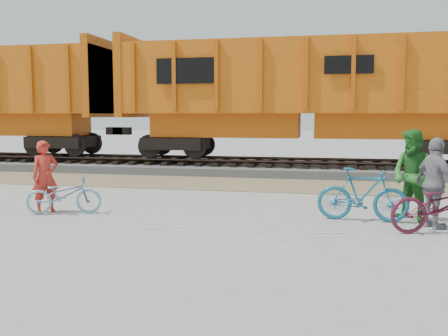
{
  "coord_description": "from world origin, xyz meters",
  "views": [
    {
      "loc": [
        2.11,
        -9.83,
        2.17
      ],
      "look_at": [
        -0.29,
        1.5,
        0.95
      ],
      "focal_mm": 40.0,
      "sensor_mm": 36.0,
      "label": 1
    }
  ],
  "objects_px": {
    "person_woman": "(435,183)",
    "bicycle_maroon": "(444,205)",
    "hopper_car_center": "(308,93)",
    "bicycle_teal": "(363,195)",
    "bicycle_blue": "(64,195)",
    "person_solo": "(45,177)",
    "person_man": "(413,176)"
  },
  "relations": [
    {
      "from": "hopper_car_center",
      "to": "bicycle_blue",
      "type": "relative_size",
      "value": 8.66
    },
    {
      "from": "hopper_car_center",
      "to": "person_man",
      "type": "distance_m",
      "value": 8.76
    },
    {
      "from": "person_woman",
      "to": "bicycle_maroon",
      "type": "bearing_deg",
      "value": 165.74
    },
    {
      "from": "hopper_car_center",
      "to": "bicycle_teal",
      "type": "bearing_deg",
      "value": -79.67
    },
    {
      "from": "bicycle_maroon",
      "to": "person_woman",
      "type": "height_order",
      "value": "person_woman"
    },
    {
      "from": "bicycle_maroon",
      "to": "person_woman",
      "type": "bearing_deg",
      "value": -0.51
    },
    {
      "from": "bicycle_teal",
      "to": "person_man",
      "type": "relative_size",
      "value": 0.97
    },
    {
      "from": "person_man",
      "to": "person_woman",
      "type": "height_order",
      "value": "person_man"
    },
    {
      "from": "bicycle_teal",
      "to": "person_man",
      "type": "bearing_deg",
      "value": -74.25
    },
    {
      "from": "bicycle_maroon",
      "to": "person_woman",
      "type": "relative_size",
      "value": 1.15
    },
    {
      "from": "hopper_car_center",
      "to": "person_solo",
      "type": "distance_m",
      "value": 10.57
    },
    {
      "from": "hopper_car_center",
      "to": "bicycle_teal",
      "type": "height_order",
      "value": "hopper_car_center"
    },
    {
      "from": "bicycle_teal",
      "to": "person_solo",
      "type": "bearing_deg",
      "value": 98.48
    },
    {
      "from": "hopper_car_center",
      "to": "bicycle_blue",
      "type": "xyz_separation_m",
      "value": [
        -4.88,
        -8.93,
        -2.58
      ]
    },
    {
      "from": "person_solo",
      "to": "person_woman",
      "type": "height_order",
      "value": "person_woman"
    },
    {
      "from": "bicycle_blue",
      "to": "bicycle_maroon",
      "type": "bearing_deg",
      "value": -111.24
    },
    {
      "from": "hopper_car_center",
      "to": "bicycle_teal",
      "type": "relative_size",
      "value": 7.63
    },
    {
      "from": "person_man",
      "to": "person_woman",
      "type": "distance_m",
      "value": 0.67
    },
    {
      "from": "person_woman",
      "to": "bicycle_blue",
      "type": "bearing_deg",
      "value": 63.13
    },
    {
      "from": "bicycle_blue",
      "to": "person_solo",
      "type": "xyz_separation_m",
      "value": [
        -0.5,
        0.1,
        0.38
      ]
    },
    {
      "from": "bicycle_teal",
      "to": "hopper_car_center",
      "type": "bearing_deg",
      "value": 14.77
    },
    {
      "from": "bicycle_maroon",
      "to": "person_man",
      "type": "bearing_deg",
      "value": 7.73
    },
    {
      "from": "bicycle_blue",
      "to": "person_solo",
      "type": "height_order",
      "value": "person_solo"
    },
    {
      "from": "bicycle_maroon",
      "to": "person_woman",
      "type": "xyz_separation_m",
      "value": [
        -0.1,
        0.4,
        0.35
      ]
    },
    {
      "from": "person_man",
      "to": "person_woman",
      "type": "xyz_separation_m",
      "value": [
        0.31,
        -0.6,
        -0.07
      ]
    },
    {
      "from": "bicycle_blue",
      "to": "person_woman",
      "type": "distance_m",
      "value": 7.73
    },
    {
      "from": "bicycle_blue",
      "to": "person_solo",
      "type": "relative_size",
      "value": 1.0
    },
    {
      "from": "hopper_car_center",
      "to": "bicycle_teal",
      "type": "xyz_separation_m",
      "value": [
        1.52,
        -8.34,
        -2.45
      ]
    },
    {
      "from": "bicycle_teal",
      "to": "bicycle_maroon",
      "type": "xyz_separation_m",
      "value": [
        1.41,
        -0.8,
        -0.02
      ]
    },
    {
      "from": "bicycle_blue",
      "to": "bicycle_teal",
      "type": "distance_m",
      "value": 6.43
    },
    {
      "from": "bicycle_teal",
      "to": "person_man",
      "type": "height_order",
      "value": "person_man"
    },
    {
      "from": "hopper_car_center",
      "to": "bicycle_blue",
      "type": "distance_m",
      "value": 10.5
    }
  ]
}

